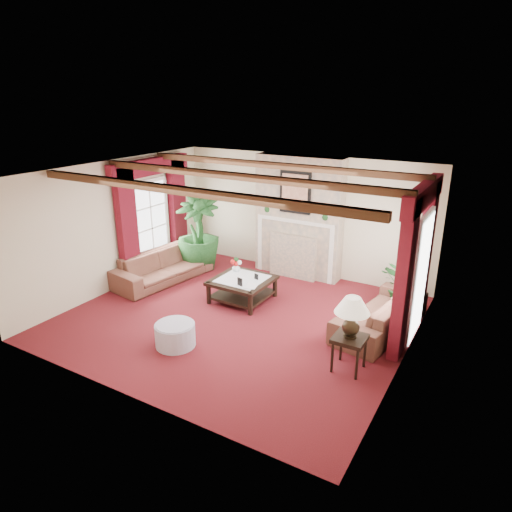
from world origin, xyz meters
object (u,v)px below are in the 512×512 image
Objects in this scene: potted_palm at (199,248)px; ottoman at (175,335)px; coffee_table at (242,289)px; side_table at (349,353)px; sofa_left at (163,262)px; sofa_right at (381,307)px.

potted_palm is 3.06× the size of ottoman.
potted_palm reaches higher than ottoman.
potted_palm is 1.82× the size of coffee_table.
potted_palm reaches higher than side_table.
potted_palm is 3.64× the size of side_table.
coffee_table is at bearing -80.35° from sofa_left.
potted_palm is 5.06m from side_table.
sofa_left is 4.20× the size of side_table.
ottoman is at bearing -126.34° from sofa_left.
ottoman is (-0.02, -2.07, -0.03)m from coffee_table.
sofa_right reaches higher than coffee_table.
coffee_table reaches higher than ottoman.
sofa_right is 2.05× the size of coffee_table.
side_table is (2.68, -1.30, 0.05)m from coffee_table.
sofa_left is 4.80m from sofa_right.
sofa_left is 3.52× the size of ottoman.
sofa_left is at bearing -77.73° from sofa_right.
coffee_table is 2.07m from ottoman.
sofa_right is 1.13× the size of potted_palm.
coffee_table is (2.05, 0.03, -0.22)m from sofa_left.
sofa_left is at bearing 134.83° from ottoman.
side_table is at bearing 7.45° from sofa_right.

